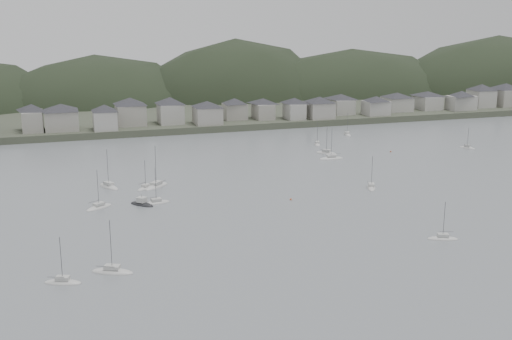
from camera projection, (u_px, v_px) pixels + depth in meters
name	position (u px, v px, depth m)	size (l,w,h in m)	color
ground	(377.00, 290.00, 119.98)	(900.00, 900.00, 0.00)	slate
far_shore_land	(148.00, 97.00, 392.35)	(900.00, 250.00, 3.00)	#383D2D
forested_ridge	(163.00, 124.00, 373.17)	(851.55, 103.94, 102.57)	black
waterfront_town	(287.00, 106.00, 302.49)	(451.48, 28.46, 12.92)	gray
moored_fleet	(262.00, 200.00, 177.52)	(239.52, 174.79, 13.73)	beige
motor_launch_far	(142.00, 204.00, 173.66)	(7.17, 7.59, 3.84)	black
mooring_buoys	(267.00, 213.00, 165.91)	(142.50, 128.03, 0.70)	#B35E3B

